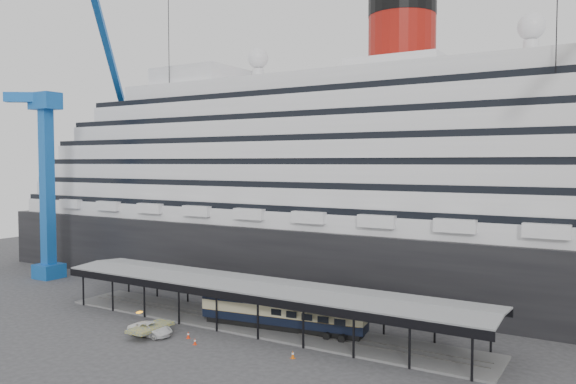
% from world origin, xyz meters
% --- Properties ---
extents(ground, '(200.00, 200.00, 0.00)m').
position_xyz_m(ground, '(0.00, 0.00, 0.00)').
color(ground, '#343437').
rests_on(ground, ground).
extents(cruise_ship, '(130.00, 30.00, 43.90)m').
position_xyz_m(cruise_ship, '(0.05, 32.00, 18.35)').
color(cruise_ship, black).
rests_on(cruise_ship, ground).
extents(platform_canopy, '(56.00, 9.18, 5.30)m').
position_xyz_m(platform_canopy, '(0.00, 5.00, 2.36)').
color(platform_canopy, slate).
rests_on(platform_canopy, ground).
extents(crane_blue, '(22.63, 19.19, 47.60)m').
position_xyz_m(crane_blue, '(-45.11, 10.62, 19.96)').
color(crane_blue, '#175BB3').
rests_on(crane_blue, ground).
extents(port_truck, '(5.41, 2.63, 1.48)m').
position_xyz_m(port_truck, '(-8.31, -4.21, 0.74)').
color(port_truck, white).
rests_on(port_truck, ground).
extents(pullman_carriage, '(20.27, 5.18, 19.74)m').
position_xyz_m(pullman_carriage, '(3.52, 5.00, 2.42)').
color(pullman_carriage, black).
rests_on(pullman_carriage, ground).
extents(traffic_cone_left, '(0.52, 0.52, 0.77)m').
position_xyz_m(traffic_cone_left, '(-3.95, -2.82, 0.38)').
color(traffic_cone_left, red).
rests_on(traffic_cone_left, ground).
extents(traffic_cone_mid, '(0.38, 0.38, 0.72)m').
position_xyz_m(traffic_cone_mid, '(-1.88, -4.12, 0.36)').
color(traffic_cone_mid, red).
rests_on(traffic_cone_mid, ground).
extents(traffic_cone_right, '(0.53, 0.53, 0.80)m').
position_xyz_m(traffic_cone_right, '(9.29, -2.33, 0.40)').
color(traffic_cone_right, '#DB5C0C').
rests_on(traffic_cone_right, ground).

